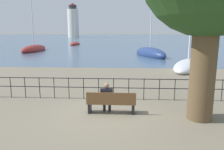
{
  "coord_description": "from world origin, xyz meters",
  "views": [
    {
      "loc": [
        0.5,
        -8.34,
        3.21
      ],
      "look_at": [
        0.0,
        0.5,
        1.46
      ],
      "focal_mm": 35.0,
      "sensor_mm": 36.0,
      "label": 1
    }
  ],
  "objects_px": {
    "sailboat_1": "(75,44)",
    "harbor_lighthouse": "(73,22)",
    "park_bench": "(111,103)",
    "sailboat_3": "(212,44)",
    "sailboat_5": "(150,53)",
    "seated_person_left": "(107,96)",
    "sailboat_2": "(34,49)",
    "sailboat_0": "(188,65)"
  },
  "relations": [
    {
      "from": "sailboat_5",
      "to": "seated_person_left",
      "type": "bearing_deg",
      "value": -122.27
    },
    {
      "from": "sailboat_5",
      "to": "sailboat_1",
      "type": "bearing_deg",
      "value": 100.54
    },
    {
      "from": "sailboat_0",
      "to": "sailboat_1",
      "type": "bearing_deg",
      "value": 141.46
    },
    {
      "from": "sailboat_0",
      "to": "harbor_lighthouse",
      "type": "height_order",
      "value": "harbor_lighthouse"
    },
    {
      "from": "seated_person_left",
      "to": "park_bench",
      "type": "bearing_deg",
      "value": -22.31
    },
    {
      "from": "sailboat_1",
      "to": "sailboat_5",
      "type": "bearing_deg",
      "value": -59.33
    },
    {
      "from": "harbor_lighthouse",
      "to": "sailboat_3",
      "type": "bearing_deg",
      "value": -54.34
    },
    {
      "from": "sailboat_5",
      "to": "sailboat_2",
      "type": "bearing_deg",
      "value": 138.82
    },
    {
      "from": "sailboat_2",
      "to": "harbor_lighthouse",
      "type": "relative_size",
      "value": 0.61
    },
    {
      "from": "park_bench",
      "to": "harbor_lighthouse",
      "type": "xyz_separation_m",
      "value": [
        -28.57,
        116.73,
        8.4
      ]
    },
    {
      "from": "sailboat_2",
      "to": "sailboat_3",
      "type": "height_order",
      "value": "sailboat_3"
    },
    {
      "from": "park_bench",
      "to": "sailboat_2",
      "type": "height_order",
      "value": "sailboat_2"
    },
    {
      "from": "sailboat_2",
      "to": "sailboat_3",
      "type": "xyz_separation_m",
      "value": [
        36.44,
        18.74,
        0.01
      ]
    },
    {
      "from": "sailboat_0",
      "to": "harbor_lighthouse",
      "type": "distance_m",
      "value": 111.16
    },
    {
      "from": "sailboat_3",
      "to": "sailboat_0",
      "type": "bearing_deg",
      "value": -120.89
    },
    {
      "from": "harbor_lighthouse",
      "to": "sailboat_2",
      "type": "bearing_deg",
      "value": -81.12
    },
    {
      "from": "sailboat_1",
      "to": "harbor_lighthouse",
      "type": "bearing_deg",
      "value": 102.31
    },
    {
      "from": "sailboat_2",
      "to": "sailboat_3",
      "type": "distance_m",
      "value": 40.98
    },
    {
      "from": "sailboat_0",
      "to": "sailboat_3",
      "type": "distance_m",
      "value": 38.34
    },
    {
      "from": "sailboat_3",
      "to": "sailboat_5",
      "type": "xyz_separation_m",
      "value": [
        -17.82,
        -25.52,
        0.04
      ]
    },
    {
      "from": "sailboat_3",
      "to": "sailboat_5",
      "type": "distance_m",
      "value": 31.13
    },
    {
      "from": "park_bench",
      "to": "sailboat_0",
      "type": "distance_m",
      "value": 13.11
    },
    {
      "from": "park_bench",
      "to": "sailboat_5",
      "type": "height_order",
      "value": "sailboat_5"
    },
    {
      "from": "sailboat_1",
      "to": "harbor_lighthouse",
      "type": "xyz_separation_m",
      "value": [
        -16.58,
        69.89,
        8.59
      ]
    },
    {
      "from": "sailboat_0",
      "to": "sailboat_3",
      "type": "height_order",
      "value": "sailboat_3"
    },
    {
      "from": "harbor_lighthouse",
      "to": "sailboat_5",
      "type": "bearing_deg",
      "value": -71.23
    },
    {
      "from": "park_bench",
      "to": "sailboat_0",
      "type": "height_order",
      "value": "sailboat_0"
    },
    {
      "from": "sailboat_3",
      "to": "harbor_lighthouse",
      "type": "distance_m",
      "value": 86.75
    },
    {
      "from": "seated_person_left",
      "to": "sailboat_1",
      "type": "bearing_deg",
      "value": 104.17
    },
    {
      "from": "sailboat_1",
      "to": "sailboat_3",
      "type": "distance_m",
      "value": 33.75
    },
    {
      "from": "park_bench",
      "to": "seated_person_left",
      "type": "relative_size",
      "value": 1.58
    },
    {
      "from": "seated_person_left",
      "to": "sailboat_1",
      "type": "xyz_separation_m",
      "value": [
        -11.8,
        46.76,
        -0.43
      ]
    },
    {
      "from": "sailboat_1",
      "to": "harbor_lighthouse",
      "type": "height_order",
      "value": "harbor_lighthouse"
    },
    {
      "from": "park_bench",
      "to": "sailboat_5",
      "type": "xyz_separation_m",
      "value": [
        3.93,
        21.06,
        -0.03
      ]
    },
    {
      "from": "park_bench",
      "to": "sailboat_3",
      "type": "height_order",
      "value": "sailboat_3"
    },
    {
      "from": "seated_person_left",
      "to": "sailboat_2",
      "type": "bearing_deg",
      "value": 117.57
    },
    {
      "from": "sailboat_3",
      "to": "sailboat_5",
      "type": "height_order",
      "value": "sailboat_5"
    },
    {
      "from": "seated_person_left",
      "to": "sailboat_0",
      "type": "relative_size",
      "value": 0.12
    },
    {
      "from": "seated_person_left",
      "to": "sailboat_1",
      "type": "relative_size",
      "value": 0.17
    },
    {
      "from": "seated_person_left",
      "to": "harbor_lighthouse",
      "type": "relative_size",
      "value": 0.06
    },
    {
      "from": "sailboat_0",
      "to": "sailboat_2",
      "type": "xyz_separation_m",
      "value": [
        -20.94,
        16.33,
        0.09
      ]
    },
    {
      "from": "park_bench",
      "to": "sailboat_5",
      "type": "distance_m",
      "value": 21.43
    }
  ]
}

